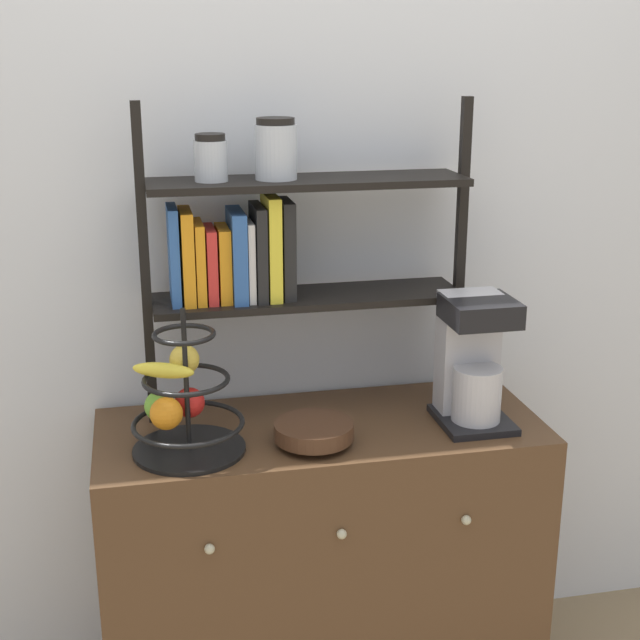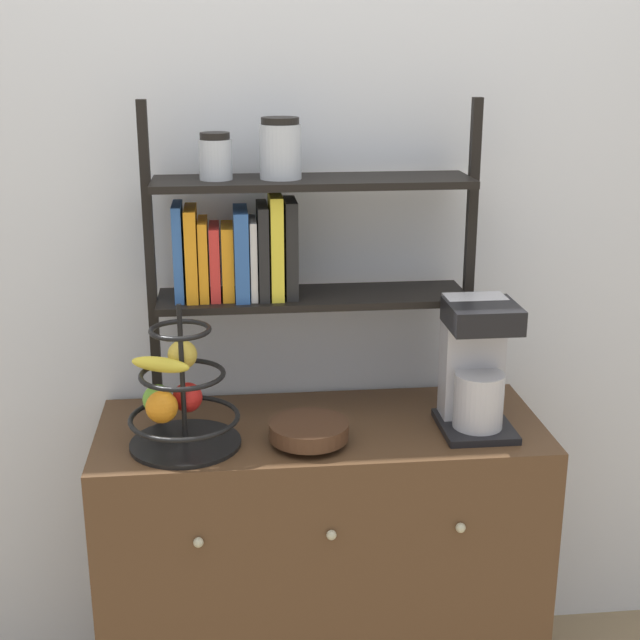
{
  "view_description": "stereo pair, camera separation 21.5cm",
  "coord_description": "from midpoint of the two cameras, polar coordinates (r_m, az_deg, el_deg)",
  "views": [
    {
      "loc": [
        -0.43,
        -1.78,
        1.71
      ],
      "look_at": [
        -0.0,
        0.23,
        1.07
      ],
      "focal_mm": 50.0,
      "sensor_mm": 36.0,
      "label": 1
    },
    {
      "loc": [
        -0.22,
        -1.82,
        1.71
      ],
      "look_at": [
        -0.0,
        0.23,
        1.07
      ],
      "focal_mm": 50.0,
      "sensor_mm": 36.0,
      "label": 2
    }
  ],
  "objects": [
    {
      "name": "wall_back",
      "position": [
        2.36,
        1.99,
        7.26
      ],
      "size": [
        7.0,
        0.05,
        2.6
      ],
      "primitive_type": "cube",
      "color": "silver",
      "rests_on": "ground_plane"
    },
    {
      "name": "sideboard",
      "position": [
        2.44,
        2.67,
        -15.34
      ],
      "size": [
        1.12,
        0.47,
        0.79
      ],
      "color": "#4C331E",
      "rests_on": "ground_plane"
    },
    {
      "name": "coffee_maker",
      "position": [
        2.23,
        12.69,
        -2.89
      ],
      "size": [
        0.17,
        0.2,
        0.33
      ],
      "color": "black",
      "rests_on": "sideboard"
    },
    {
      "name": "fruit_stand",
      "position": [
        2.11,
        -6.2,
        -5.08
      ],
      "size": [
        0.27,
        0.27,
        0.35
      ],
      "color": "black",
      "rests_on": "sideboard"
    },
    {
      "name": "wooden_bowl",
      "position": [
        2.14,
        2.2,
        -7.2
      ],
      "size": [
        0.19,
        0.19,
        0.06
      ],
      "color": "#422819",
      "rests_on": "sideboard"
    },
    {
      "name": "shelf_hutch",
      "position": [
        2.2,
        -0.42,
        5.33
      ],
      "size": [
        0.83,
        0.2,
        0.79
      ],
      "color": "black",
      "rests_on": "sideboard"
    }
  ]
}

